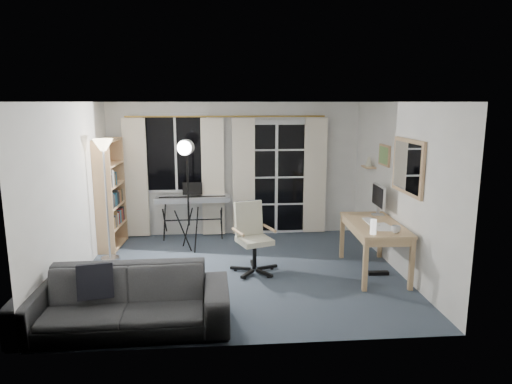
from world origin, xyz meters
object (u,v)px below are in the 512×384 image
monitor (378,197)px  studio_light (186,161)px  sofa (124,291)px  office_chair (251,231)px  bookshelf (108,197)px  desk (375,229)px  keyboard_piano (193,200)px  torchiere_lamp (104,163)px  mug (396,228)px

monitor → studio_light: bearing=167.8°
sofa → office_chair: bearing=47.1°
bookshelf → office_chair: bearing=-26.0°
office_chair → monitor: 1.98m
desk → office_chair: bearing=173.8°
bookshelf → office_chair: size_ratio=1.82×
desk → studio_light: bearing=158.3°
keyboard_piano → bookshelf: bearing=-167.6°
office_chair → sofa: 2.21m
bookshelf → sofa: 3.04m
torchiere_lamp → desk: bearing=-12.7°
keyboard_piano → office_chair: bearing=-62.1°
bookshelf → studio_light: studio_light is taller
desk → monitor: 0.61m
mug → bookshelf: bearing=153.9°
keyboard_piano → studio_light: (-0.05, -0.67, 0.78)m
keyboard_piano → monitor: monitor is taller
desk → mug: mug is taller
monitor → mug: (-0.10, -0.95, -0.22)m
mug → sofa: (-3.30, -0.89, -0.36)m
bookshelf → sofa: (0.80, -2.90, -0.43)m
office_chair → sofa: size_ratio=0.45×
office_chair → sofa: bearing=-152.1°
keyboard_piano → office_chair: 1.85m
desk → sofa: size_ratio=0.62×
studio_light → office_chair: (0.96, -0.93, -0.90)m
bookshelf → monitor: (4.20, -1.06, 0.14)m
bookshelf → monitor: bookshelf is taller
keyboard_piano → desk: size_ratio=0.94×
studio_light → keyboard_piano: bearing=99.8°
bookshelf → torchiere_lamp: torchiere_lamp is taller
mug → torchiere_lamp: bearing=160.9°
mug → sofa: sofa is taller
desk → mug: 0.53m
sofa → keyboard_piano: bearing=79.2°
bookshelf → monitor: size_ratio=3.45×
desk → torchiere_lamp: bearing=169.4°
torchiere_lamp → studio_light: (1.19, 0.31, -0.01)m
bookshelf → studio_light: bearing=-11.0°
bookshelf → office_chair: bookshelf is taller
torchiere_lamp → office_chair: size_ratio=1.87×
studio_light → monitor: size_ratio=3.54×
mug → sofa: bearing=-164.9°
desk → keyboard_piano: bearing=147.0°
keyboard_piano → desk: 3.23m
torchiere_lamp → desk: (3.88, -0.88, -0.86)m
studio_light → sofa: 2.83m
office_chair → monitor: monitor is taller
desk → sofa: bearing=-154.4°
torchiere_lamp → sofa: 2.59m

